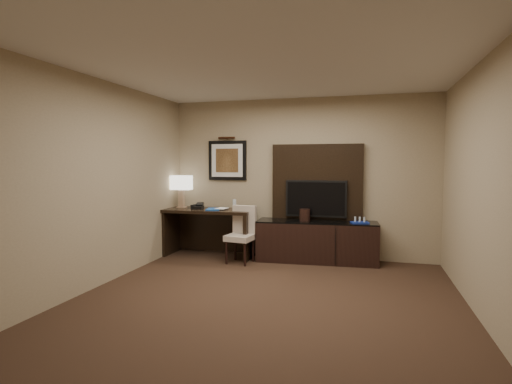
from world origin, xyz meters
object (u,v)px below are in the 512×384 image
(table_lamp, at_px, (181,192))
(water_bottle, at_px, (234,205))
(desk_phone, at_px, (198,206))
(ice_bucket, at_px, (305,215))
(credenza, at_px, (317,241))
(desk_chair, at_px, (240,237))
(desk, at_px, (210,232))
(tv, at_px, (316,199))
(minibar_tray, at_px, (360,220))

(table_lamp, xyz_separation_m, water_bottle, (1.01, -0.06, -0.18))
(water_bottle, bearing_deg, desk_phone, -175.59)
(water_bottle, relative_size, ice_bucket, 0.91)
(credenza, bearing_deg, water_bottle, 179.26)
(credenza, xyz_separation_m, desk_chair, (-1.18, -0.43, 0.09))
(desk, bearing_deg, desk_chair, -28.00)
(credenza, bearing_deg, ice_bucket, -176.91)
(tv, distance_m, water_bottle, 1.37)
(ice_bucket, xyz_separation_m, minibar_tray, (0.87, -0.00, -0.05))
(desk_phone, relative_size, water_bottle, 1.06)
(credenza, distance_m, desk_phone, 2.11)
(credenza, height_order, table_lamp, table_lamp)
(desk, bearing_deg, minibar_tray, 0.13)
(tv, bearing_deg, credenza, -75.97)
(credenza, relative_size, ice_bucket, 9.75)
(tv, bearing_deg, minibar_tray, -13.12)
(desk, relative_size, credenza, 0.79)
(desk, height_order, tv, tv)
(credenza, bearing_deg, minibar_tray, -6.10)
(desk, relative_size, minibar_tray, 5.68)
(desk_chair, relative_size, water_bottle, 4.70)
(desk, relative_size, ice_bucket, 7.69)
(table_lamp, bearing_deg, desk_chair, -18.28)
(desk, height_order, water_bottle, water_bottle)
(desk, height_order, desk_chair, desk_chair)
(desk, relative_size, tv, 1.52)
(water_bottle, bearing_deg, ice_bucket, 2.65)
(water_bottle, height_order, minibar_tray, water_bottle)
(desk_phone, xyz_separation_m, minibar_tray, (2.72, 0.11, -0.15))
(tv, relative_size, minibar_tray, 3.73)
(water_bottle, bearing_deg, minibar_tray, 1.53)
(credenza, relative_size, tv, 1.93)
(desk_phone, bearing_deg, ice_bucket, -1.97)
(credenza, bearing_deg, desk_chair, -164.16)
(minibar_tray, bearing_deg, desk_chair, -167.78)
(credenza, relative_size, desk_phone, 10.15)
(credenza, distance_m, desk_chair, 1.26)
(table_lamp, bearing_deg, ice_bucket, -0.01)
(desk_phone, relative_size, ice_bucket, 0.96)
(credenza, bearing_deg, desk, 179.07)
(ice_bucket, distance_m, minibar_tray, 0.87)
(minibar_tray, bearing_deg, water_bottle, -178.47)
(tv, relative_size, desk_chair, 1.19)
(desk_phone, xyz_separation_m, water_bottle, (0.66, 0.05, 0.04))
(desk_chair, xyz_separation_m, desk_phone, (-0.86, 0.30, 0.44))
(desk, height_order, table_lamp, table_lamp)
(desk_chair, relative_size, desk_phone, 4.43)
(tv, bearing_deg, table_lamp, -176.00)
(desk, xyz_separation_m, water_bottle, (0.45, 0.02, 0.50))
(credenza, distance_m, water_bottle, 1.50)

